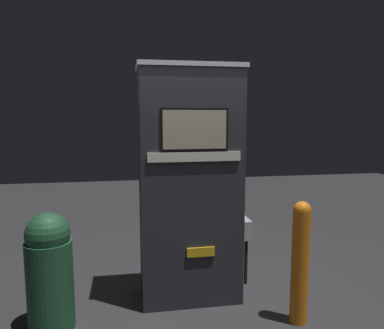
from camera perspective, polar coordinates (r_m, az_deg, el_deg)
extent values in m
plane|color=#2D2D30|center=(3.68, 0.37, -21.13)|extent=(14.00, 14.00, 0.00)
cube|color=#28282D|center=(3.70, -0.35, -12.56)|extent=(0.93, 0.50, 0.99)
cube|color=#28282D|center=(3.48, -0.36, 4.52)|extent=(0.93, 0.50, 1.19)
cube|color=#B7B7BC|center=(3.50, -0.37, 14.61)|extent=(0.96, 0.53, 0.04)
cube|color=black|center=(3.22, 0.41, 5.34)|extent=(0.59, 0.01, 0.37)
cube|color=tan|center=(3.22, 0.43, 5.34)|extent=(0.55, 0.01, 0.33)
cube|color=silver|center=(3.24, 0.42, 1.18)|extent=(0.82, 0.02, 0.08)
cube|color=gold|center=(3.45, 1.34, -13.19)|extent=(0.25, 0.02, 0.08)
cube|color=#B7B7BC|center=(3.66, 7.93, -9.58)|extent=(0.09, 0.23, 0.18)
cylinder|color=black|center=(3.69, 8.21, -14.47)|extent=(0.03, 0.03, 0.43)
cylinder|color=orange|center=(3.39, 16.13, -14.80)|extent=(0.15, 0.15, 0.99)
sphere|color=orange|center=(3.24, 16.45, -6.69)|extent=(0.15, 0.15, 0.15)
cylinder|color=#1E4C2D|center=(3.44, -20.79, -16.83)|extent=(0.38, 0.38, 0.75)
sphere|color=#1E4C2D|center=(3.29, -21.14, -9.89)|extent=(0.36, 0.36, 0.36)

